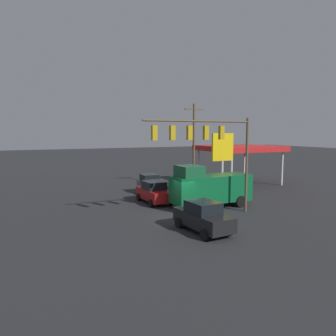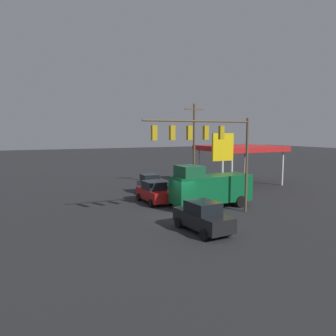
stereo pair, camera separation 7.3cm
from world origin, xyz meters
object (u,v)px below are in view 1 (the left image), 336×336
at_px(hatchback_crossing, 150,185).
at_px(sedan_far, 154,192).
at_px(traffic_signal_assembly, 207,140).
at_px(price_sign, 222,150).
at_px(sedan_waiting, 203,217).
at_px(utility_pole, 194,144).
at_px(delivery_truck, 209,187).

bearing_deg(hatchback_crossing, sedan_far, -15.39).
distance_m(traffic_signal_assembly, price_sign, 8.37).
relative_size(price_sign, sedan_far, 1.39).
xyz_separation_m(traffic_signal_assembly, sedan_waiting, (2.14, 3.08, -4.71)).
height_order(utility_pole, sedan_waiting, utility_pole).
xyz_separation_m(traffic_signal_assembly, delivery_truck, (-1.85, -2.44, -3.96)).
relative_size(sedan_far, sedan_waiting, 0.98).
bearing_deg(utility_pole, price_sign, 90.48).
bearing_deg(sedan_waiting, delivery_truck, 140.35).
bearing_deg(sedan_far, price_sign, 90.35).
bearing_deg(traffic_signal_assembly, sedan_far, -74.69).
xyz_separation_m(price_sign, sedan_waiting, (7.77, 9.15, -3.52)).
xyz_separation_m(utility_pole, delivery_truck, (3.74, 9.10, -3.25)).
height_order(price_sign, delivery_truck, price_sign).
height_order(traffic_signal_assembly, delivery_truck, traffic_signal_assembly).
relative_size(traffic_signal_assembly, sedan_far, 1.98).
bearing_deg(traffic_signal_assembly, price_sign, -132.86).
xyz_separation_m(utility_pole, price_sign, (-0.05, 5.47, -0.47)).
distance_m(utility_pole, hatchback_crossing, 7.31).
height_order(traffic_signal_assembly, sedan_waiting, traffic_signal_assembly).
bearing_deg(delivery_truck, hatchback_crossing, -74.13).
distance_m(sedan_waiting, delivery_truck, 6.84).
bearing_deg(delivery_truck, sedan_far, -45.67).
bearing_deg(hatchback_crossing, traffic_signal_assembly, 4.28).
distance_m(price_sign, sedan_far, 8.08).
height_order(utility_pole, hatchback_crossing, utility_pole).
bearing_deg(sedan_waiting, sedan_far, 173.01).
xyz_separation_m(sedan_far, delivery_truck, (-3.48, 3.53, 0.74)).
relative_size(utility_pole, delivery_truck, 1.37).
xyz_separation_m(sedan_far, hatchback_crossing, (-1.29, -4.04, -0.00)).
relative_size(price_sign, sedan_waiting, 1.36).
xyz_separation_m(utility_pole, sedan_waiting, (7.72, 14.61, -4.00)).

